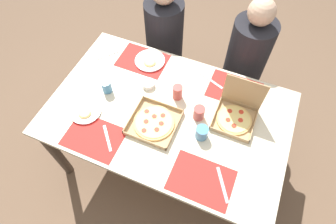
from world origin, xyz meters
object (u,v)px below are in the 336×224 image
at_px(pizza_box_corner_right, 154,122).
at_px(cup_spare, 199,113).
at_px(pizza_box_edge_far, 236,114).
at_px(cup_clear_left, 177,92).
at_px(plate_near_left, 85,111).
at_px(condiment_bowl, 148,84).
at_px(diner_left_seat, 165,46).
at_px(cup_clear_right, 202,133).
at_px(plate_far_left, 150,61).
at_px(cup_dark, 107,86).
at_px(diner_right_seat, 243,68).

xyz_separation_m(pizza_box_corner_right, cup_spare, (0.25, 0.16, 0.04)).
xyz_separation_m(pizza_box_edge_far, cup_clear_left, (-0.41, 0.01, 0.01)).
bearing_deg(pizza_box_edge_far, plate_near_left, -159.59).
bearing_deg(condiment_bowl, plate_near_left, -128.50).
bearing_deg(pizza_box_corner_right, diner_left_seat, 109.23).
height_order(pizza_box_corner_right, condiment_bowl, same).
bearing_deg(cup_spare, cup_clear_right, -63.34).
bearing_deg(cup_clear_left, condiment_bowl, 176.96).
distance_m(plate_near_left, cup_clear_left, 0.62).
xyz_separation_m(pizza_box_edge_far, plate_far_left, (-0.72, 0.23, -0.04)).
distance_m(pizza_box_corner_right, cup_spare, 0.29).
relative_size(cup_dark, condiment_bowl, 1.02).
bearing_deg(plate_far_left, cup_clear_right, -38.50).
bearing_deg(plate_far_left, pizza_box_edge_far, -17.75).
distance_m(cup_spare, cup_dark, 0.65).
bearing_deg(plate_near_left, condiment_bowl, 51.50).
height_order(cup_clear_left, diner_left_seat, diner_left_seat).
relative_size(plate_far_left, cup_spare, 2.32).
relative_size(pizza_box_corner_right, cup_spare, 3.09).
height_order(pizza_box_edge_far, plate_far_left, pizza_box_edge_far).
height_order(plate_near_left, diner_left_seat, diner_left_seat).
bearing_deg(pizza_box_corner_right, cup_clear_right, 5.71).
bearing_deg(condiment_bowl, cup_clear_right, -26.31).
bearing_deg(plate_near_left, cup_clear_right, 9.47).
distance_m(cup_clear_left, cup_spare, 0.21).
distance_m(pizza_box_corner_right, cup_clear_left, 0.26).
distance_m(plate_near_left, cup_clear_right, 0.77).
xyz_separation_m(pizza_box_edge_far, diner_left_seat, (-0.77, 0.63, -0.26)).
xyz_separation_m(plate_far_left, diner_left_seat, (-0.06, 0.40, -0.22)).
xyz_separation_m(cup_dark, cup_clear_right, (0.72, -0.09, -0.00)).
relative_size(cup_dark, cup_clear_right, 1.03).
distance_m(cup_clear_left, cup_dark, 0.48).
bearing_deg(cup_spare, pizza_box_edge_far, 22.05).
relative_size(plate_far_left, cup_clear_right, 2.55).
bearing_deg(diner_right_seat, cup_dark, -136.90).
xyz_separation_m(condiment_bowl, diner_right_seat, (0.57, 0.61, -0.21)).
bearing_deg(pizza_box_corner_right, cup_spare, 32.43).
bearing_deg(diner_right_seat, cup_clear_left, -118.91).
distance_m(condiment_bowl, diner_left_seat, 0.67).
xyz_separation_m(plate_near_left, cup_clear_left, (0.51, 0.35, 0.04)).
bearing_deg(cup_clear_left, diner_left_seat, 120.40).
height_order(cup_dark, cup_clear_right, cup_dark).
distance_m(plate_near_left, diner_left_seat, 1.01).
distance_m(cup_clear_left, cup_clear_right, 0.33).
bearing_deg(cup_clear_left, pizza_box_edge_far, -1.04).
xyz_separation_m(plate_near_left, cup_spare, (0.70, 0.25, 0.04)).
distance_m(condiment_bowl, diner_right_seat, 0.86).
bearing_deg(plate_near_left, diner_left_seat, 81.46).
bearing_deg(cup_dark, cup_spare, 3.31).
bearing_deg(cup_clear_right, pizza_box_corner_right, -174.29).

